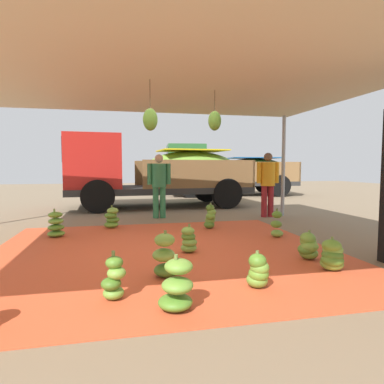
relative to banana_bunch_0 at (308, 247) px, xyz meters
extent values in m
plane|color=#7F6B51|center=(-2.02, 3.93, -0.20)|extent=(40.00, 40.00, 0.00)
cube|color=#D1512D|center=(-2.02, 0.93, -0.20)|extent=(5.54, 5.31, 0.01)
cylinder|color=#9EA0A5|center=(1.78, 4.23, 1.19)|extent=(0.10, 0.10, 2.80)
cube|color=beige|center=(-2.02, 0.93, 2.62)|extent=(8.00, 7.00, 0.06)
cylinder|color=#4C422D|center=(-0.99, 1.62, 2.41)|extent=(0.01, 0.01, 0.36)
ellipsoid|color=#518428|center=(-0.99, 1.62, 2.03)|extent=(0.24, 0.24, 0.36)
cylinder|color=#4C422D|center=(-2.22, 1.12, 2.37)|extent=(0.01, 0.01, 0.44)
ellipsoid|color=#518428|center=(-2.22, 1.12, 1.95)|extent=(0.24, 0.24, 0.36)
ellipsoid|color=#6B9E38|center=(0.02, 0.02, -0.10)|extent=(0.33, 0.33, 0.18)
ellipsoid|color=#518428|center=(-0.02, 0.01, -0.05)|extent=(0.34, 0.34, 0.18)
ellipsoid|color=#75A83D|center=(0.00, -0.03, 0.01)|extent=(0.32, 0.32, 0.18)
ellipsoid|color=#75A83D|center=(0.01, 0.01, 0.07)|extent=(0.33, 0.33, 0.18)
ellipsoid|color=#6B9E38|center=(-0.01, -0.01, 0.13)|extent=(0.29, 0.29, 0.18)
cylinder|color=olive|center=(0.00, -0.01, 0.19)|extent=(0.04, 0.04, 0.12)
ellipsoid|color=#477523|center=(-0.79, 2.70, -0.11)|extent=(0.32, 0.32, 0.17)
ellipsoid|color=#6B9E38|center=(-0.76, 2.73, -0.02)|extent=(0.31, 0.31, 0.17)
ellipsoid|color=#60932D|center=(-0.76, 2.67, 0.08)|extent=(0.30, 0.30, 0.17)
ellipsoid|color=#6B9E38|center=(-0.73, 2.71, 0.17)|extent=(0.29, 0.29, 0.17)
ellipsoid|color=#477523|center=(-0.76, 2.72, 0.26)|extent=(0.23, 0.23, 0.17)
cylinder|color=olive|center=(-0.76, 2.70, 0.32)|extent=(0.04, 0.04, 0.12)
ellipsoid|color=#477523|center=(-2.17, -0.32, -0.11)|extent=(0.33, 0.33, 0.16)
ellipsoid|color=#75A83D|center=(-2.20, -0.31, 0.08)|extent=(0.40, 0.40, 0.16)
ellipsoid|color=#75A83D|center=(-2.19, -0.32, 0.28)|extent=(0.28, 0.28, 0.16)
cylinder|color=olive|center=(-2.18, -0.33, 0.34)|extent=(0.04, 0.04, 0.12)
ellipsoid|color=#6B9E38|center=(-1.20, -0.91, -0.11)|extent=(0.32, 0.32, 0.18)
ellipsoid|color=#60932D|center=(-1.20, -0.94, -0.03)|extent=(0.31, 0.31, 0.18)
ellipsoid|color=#6B9E38|center=(-1.19, -0.95, 0.05)|extent=(0.26, 0.26, 0.18)
ellipsoid|color=#518428|center=(-1.22, -0.95, 0.12)|extent=(0.24, 0.24, 0.18)
cylinder|color=olive|center=(-1.22, -0.94, 0.18)|extent=(0.04, 0.04, 0.12)
ellipsoid|color=#6B9E38|center=(0.03, -0.52, -0.11)|extent=(0.43, 0.43, 0.17)
ellipsoid|color=#518428|center=(0.00, -0.57, -0.05)|extent=(0.30, 0.30, 0.17)
ellipsoid|color=#477523|center=(0.02, -0.55, 0.02)|extent=(0.38, 0.38, 0.17)
ellipsoid|color=#75A83D|center=(0.04, -0.53, 0.08)|extent=(0.34, 0.34, 0.17)
ellipsoid|color=#60932D|center=(0.00, -0.55, 0.14)|extent=(0.28, 0.28, 0.17)
cylinder|color=olive|center=(0.01, -0.54, 0.20)|extent=(0.04, 0.04, 0.12)
ellipsoid|color=#60932D|center=(-3.97, 2.51, -0.13)|extent=(0.34, 0.34, 0.12)
ellipsoid|color=#518428|center=(-3.97, 2.51, -0.01)|extent=(0.31, 0.31, 0.12)
ellipsoid|color=#6B9E38|center=(-3.97, 2.52, 0.11)|extent=(0.36, 0.36, 0.12)
ellipsoid|color=#60932D|center=(-3.98, 2.53, 0.24)|extent=(0.38, 0.38, 0.12)
cylinder|color=olive|center=(-3.99, 2.53, 0.30)|extent=(0.04, 0.04, 0.12)
ellipsoid|color=#75A83D|center=(-1.65, 0.79, -0.12)|extent=(0.34, 0.34, 0.14)
ellipsoid|color=#75A83D|center=(-1.64, 0.77, -0.03)|extent=(0.27, 0.27, 0.14)
ellipsoid|color=#518428|center=(-1.66, 0.79, 0.06)|extent=(0.27, 0.27, 0.14)
ellipsoid|color=#75A83D|center=(-1.67, 0.78, 0.15)|extent=(0.30, 0.30, 0.14)
cylinder|color=olive|center=(-1.65, 0.77, 0.21)|extent=(0.04, 0.04, 0.12)
ellipsoid|color=#518428|center=(-2.22, -1.30, -0.12)|extent=(0.44, 0.44, 0.15)
ellipsoid|color=#6B9E38|center=(-2.20, -1.33, 0.06)|extent=(0.41, 0.41, 0.15)
ellipsoid|color=#6B9E38|center=(-2.19, -1.31, 0.23)|extent=(0.37, 0.37, 0.15)
cylinder|color=olive|center=(-2.21, -1.31, 0.29)|extent=(0.04, 0.04, 0.12)
ellipsoid|color=#75A83D|center=(0.27, 1.55, -0.12)|extent=(0.32, 0.32, 0.14)
ellipsoid|color=#60932D|center=(0.25, 1.54, 0.06)|extent=(0.28, 0.28, 0.14)
ellipsoid|color=#518428|center=(0.27, 1.55, 0.25)|extent=(0.22, 0.22, 0.14)
cylinder|color=olive|center=(0.27, 1.55, 0.31)|extent=(0.04, 0.04, 0.12)
ellipsoid|color=#60932D|center=(-2.93, 3.24, -0.12)|extent=(0.42, 0.42, 0.15)
ellipsoid|color=#518428|center=(-2.89, 3.26, -0.02)|extent=(0.42, 0.42, 0.15)
ellipsoid|color=#518428|center=(-2.94, 3.23, 0.09)|extent=(0.36, 0.36, 0.15)
ellipsoid|color=#75A83D|center=(-2.89, 3.22, 0.19)|extent=(0.37, 0.37, 0.15)
cylinder|color=olive|center=(-2.91, 3.25, 0.25)|extent=(0.04, 0.04, 0.12)
ellipsoid|color=#6B9E38|center=(-2.81, -0.91, -0.13)|extent=(0.23, 0.23, 0.13)
ellipsoid|color=#477523|center=(-2.83, -0.93, -0.02)|extent=(0.27, 0.27, 0.13)
ellipsoid|color=#75A83D|center=(-2.77, -0.93, 0.09)|extent=(0.27, 0.27, 0.13)
ellipsoid|color=#518428|center=(-2.79, -0.92, 0.20)|extent=(0.25, 0.25, 0.13)
cylinder|color=olive|center=(-2.80, -0.90, 0.26)|extent=(0.04, 0.04, 0.12)
cube|color=#2D2D2D|center=(-1.38, 7.05, 0.40)|extent=(6.17, 2.73, 0.20)
cube|color=red|center=(-3.55, 6.93, 1.35)|extent=(1.81, 2.29, 1.70)
cube|color=#232D38|center=(-4.41, 6.88, 1.69)|extent=(0.13, 1.91, 0.75)
cube|color=brown|center=(-0.17, 5.96, 0.95)|extent=(3.75, 0.29, 0.90)
cube|color=brown|center=(-0.30, 8.27, 0.95)|extent=(3.75, 0.29, 0.90)
cube|color=brown|center=(1.60, 7.21, 0.95)|extent=(0.21, 2.39, 0.90)
ellipsoid|color=#75A83D|center=(-0.23, 7.11, 1.11)|extent=(3.40, 2.19, 1.23)
cube|color=yellow|center=(-0.23, 7.11, 1.74)|extent=(2.35, 1.94, 0.04)
cylinder|color=black|center=(-3.37, 5.84, 0.30)|extent=(1.01, 0.34, 1.00)
cylinder|color=black|center=(-3.49, 8.03, 0.30)|extent=(1.01, 0.34, 1.00)
cylinder|color=black|center=(0.73, 6.07, 0.30)|extent=(1.01, 0.34, 1.00)
cylinder|color=black|center=(0.61, 8.26, 0.30)|extent=(1.01, 0.34, 1.00)
cube|color=#2D2D2D|center=(2.50, 10.86, 0.40)|extent=(6.25, 2.76, 0.20)
cube|color=#2D6B33|center=(0.32, 11.06, 1.35)|extent=(1.88, 2.19, 1.70)
cube|color=#232D38|center=(-0.54, 11.14, 1.69)|extent=(0.19, 1.77, 0.75)
cube|color=olive|center=(3.55, 9.69, 0.95)|extent=(3.76, 0.42, 0.90)
cube|color=olive|center=(3.74, 11.82, 0.95)|extent=(3.76, 0.42, 0.90)
cube|color=olive|center=(5.48, 10.59, 0.95)|extent=(0.28, 2.21, 0.90)
ellipsoid|color=#477523|center=(3.65, 10.75, 1.04)|extent=(3.47, 2.16, 1.08)
cube|color=#19569E|center=(3.65, 10.75, 1.60)|extent=(2.40, 1.88, 0.04)
cylinder|color=black|center=(0.35, 10.04, 0.30)|extent=(1.02, 0.37, 1.00)
cylinder|color=black|center=(0.53, 12.05, 0.30)|extent=(1.02, 0.37, 1.00)
cylinder|color=black|center=(4.46, 9.67, 0.30)|extent=(1.02, 0.37, 1.00)
cylinder|color=black|center=(4.64, 11.67, 0.30)|extent=(1.02, 0.37, 1.00)
cylinder|color=maroon|center=(1.16, 4.09, 0.23)|extent=(0.16, 0.16, 0.86)
cylinder|color=maroon|center=(1.35, 4.09, 0.23)|extent=(0.16, 0.16, 0.86)
cylinder|color=orange|center=(1.25, 4.09, 0.98)|extent=(0.40, 0.40, 0.65)
cylinder|color=orange|center=(0.99, 4.09, 1.02)|extent=(0.13, 0.13, 0.57)
cylinder|color=orange|center=(1.51, 4.09, 1.02)|extent=(0.13, 0.13, 0.57)
sphere|color=brown|center=(1.25, 4.09, 1.45)|extent=(0.23, 0.23, 0.23)
cylinder|color=#337A4C|center=(-1.78, 4.53, 0.22)|extent=(0.16, 0.16, 0.84)
cylinder|color=#337A4C|center=(-1.59, 4.53, 0.22)|extent=(0.16, 0.16, 0.84)
cylinder|color=#337A4C|center=(-1.69, 4.53, 0.95)|extent=(0.38, 0.38, 0.63)
cylinder|color=#337A4C|center=(-1.94, 4.53, 0.98)|extent=(0.12, 0.12, 0.56)
cylinder|color=#337A4C|center=(-1.44, 4.53, 0.98)|extent=(0.12, 0.12, 0.56)
sphere|color=tan|center=(-1.69, 4.53, 1.40)|extent=(0.23, 0.23, 0.23)
camera|label=1|loc=(-2.72, -4.38, 1.19)|focal=31.11mm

